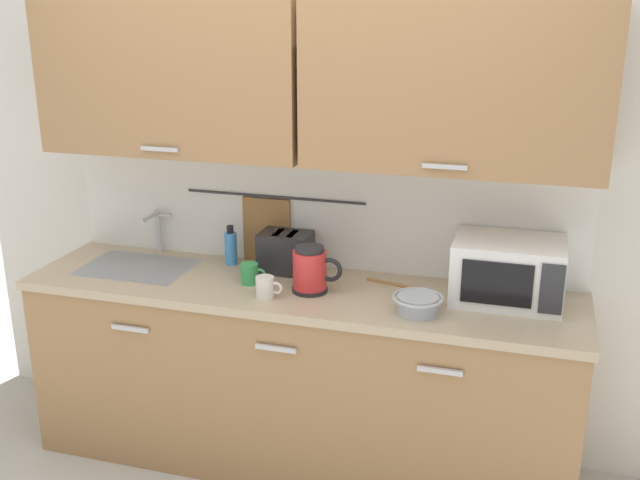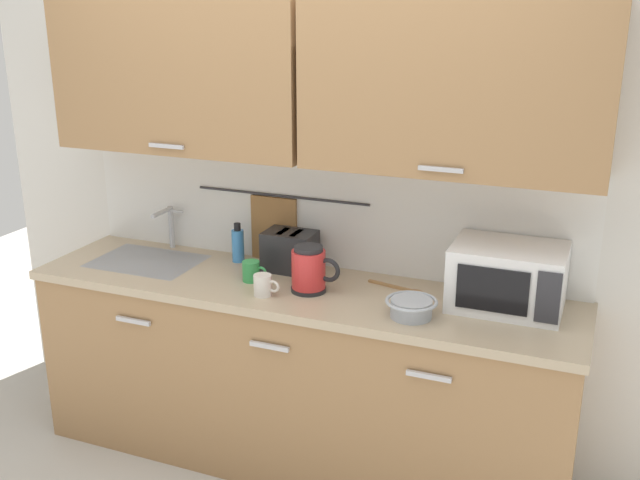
# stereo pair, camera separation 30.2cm
# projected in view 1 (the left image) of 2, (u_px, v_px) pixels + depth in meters

# --- Properties ---
(counter_unit) EXTENTS (2.53, 0.64, 0.90)m
(counter_unit) POSITION_uv_depth(u_px,v_px,m) (297.00, 374.00, 3.48)
(counter_unit) COLOR #997047
(counter_unit) RESTS_ON ground
(back_wall_assembly) EXTENTS (3.70, 0.41, 2.50)m
(back_wall_assembly) POSITION_uv_depth(u_px,v_px,m) (313.00, 140.00, 3.36)
(back_wall_assembly) COLOR silver
(back_wall_assembly) RESTS_ON ground
(sink_faucet) EXTENTS (0.09, 0.17, 0.22)m
(sink_faucet) POSITION_uv_depth(u_px,v_px,m) (156.00, 226.00, 3.72)
(sink_faucet) COLOR #B2B5BA
(sink_faucet) RESTS_ON counter_unit
(microwave) EXTENTS (0.46, 0.35, 0.27)m
(microwave) POSITION_uv_depth(u_px,v_px,m) (508.00, 270.00, 3.15)
(microwave) COLOR white
(microwave) RESTS_ON counter_unit
(electric_kettle) EXTENTS (0.23, 0.16, 0.21)m
(electric_kettle) POSITION_uv_depth(u_px,v_px,m) (311.00, 270.00, 3.25)
(electric_kettle) COLOR black
(electric_kettle) RESTS_ON counter_unit
(dish_soap_bottle) EXTENTS (0.06, 0.06, 0.20)m
(dish_soap_bottle) POSITION_uv_depth(u_px,v_px,m) (231.00, 247.00, 3.59)
(dish_soap_bottle) COLOR #3F8CD8
(dish_soap_bottle) RESTS_ON counter_unit
(mug_near_sink) EXTENTS (0.12, 0.08, 0.09)m
(mug_near_sink) POSITION_uv_depth(u_px,v_px,m) (250.00, 274.00, 3.36)
(mug_near_sink) COLOR green
(mug_near_sink) RESTS_ON counter_unit
(mixing_bowl) EXTENTS (0.21, 0.21, 0.08)m
(mixing_bowl) POSITION_uv_depth(u_px,v_px,m) (418.00, 303.00, 3.05)
(mixing_bowl) COLOR #A5ADB7
(mixing_bowl) RESTS_ON counter_unit
(toaster) EXTENTS (0.26, 0.17, 0.19)m
(toaster) POSITION_uv_depth(u_px,v_px,m) (286.00, 252.00, 3.50)
(toaster) COLOR #232326
(toaster) RESTS_ON counter_unit
(mug_by_kettle) EXTENTS (0.12, 0.08, 0.09)m
(mug_by_kettle) POSITION_uv_depth(u_px,v_px,m) (266.00, 287.00, 3.20)
(mug_by_kettle) COLOR silver
(mug_by_kettle) RESTS_ON counter_unit
(wooden_spoon) EXTENTS (0.27, 0.09, 0.01)m
(wooden_spoon) POSITION_uv_depth(u_px,v_px,m) (402.00, 285.00, 3.34)
(wooden_spoon) COLOR #9E7042
(wooden_spoon) RESTS_ON counter_unit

